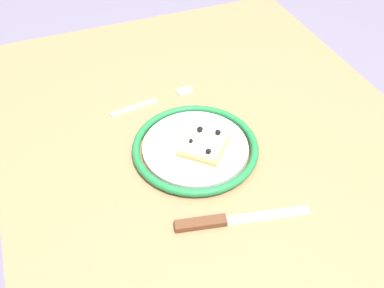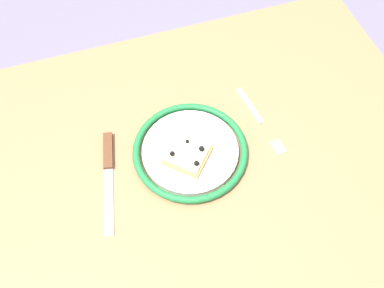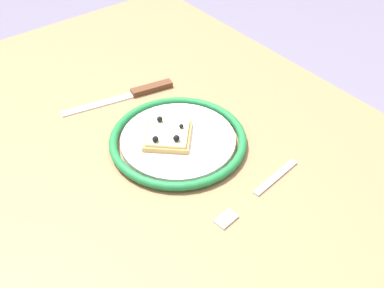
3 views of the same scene
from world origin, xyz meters
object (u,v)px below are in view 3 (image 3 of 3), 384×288
(pizza_slice_near, at_px, (169,136))
(plate, at_px, (178,140))
(knife, at_px, (137,92))
(dining_table, at_px, (156,185))
(fork, at_px, (258,192))

(pizza_slice_near, bearing_deg, plate, -114.33)
(knife, bearing_deg, dining_table, 156.19)
(plate, height_order, pizza_slice_near, pizza_slice_near)
(pizza_slice_near, bearing_deg, dining_table, 81.68)
(plate, height_order, fork, plate)
(dining_table, relative_size, knife, 4.80)
(dining_table, height_order, plate, plate)
(plate, bearing_deg, pizza_slice_near, 65.67)
(plate, relative_size, pizza_slice_near, 2.13)
(plate, distance_m, fork, 0.18)
(pizza_slice_near, distance_m, knife, 0.18)
(pizza_slice_near, xyz_separation_m, fork, (-0.19, -0.05, -0.02))
(knife, xyz_separation_m, fork, (-0.36, -0.01, -0.00))
(dining_table, bearing_deg, plate, -103.37)
(pizza_slice_near, height_order, knife, pizza_slice_near)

